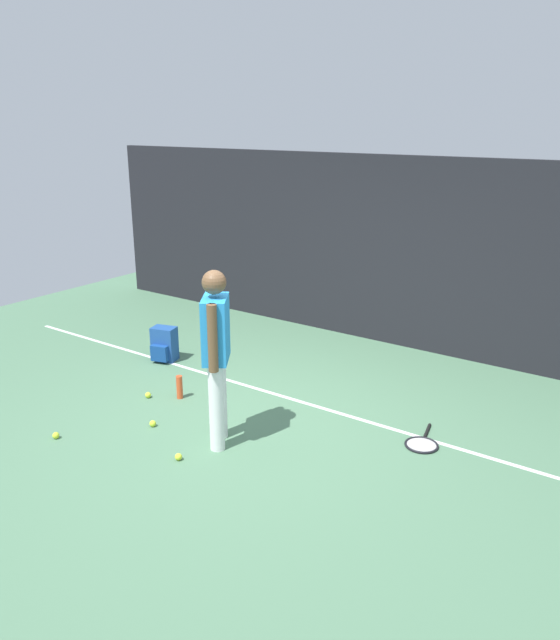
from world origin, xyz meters
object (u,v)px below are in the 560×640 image
Objects in this scene: tennis_player at (216,348)px; tennis_ball_far_left at (148,395)px; backpack at (164,345)px; tennis_ball_by_fence at (153,424)px; water_bottle at (180,387)px; tennis_ball_mid_court at (178,457)px; tennis_ball_near_player at (56,435)px; tennis_racket at (422,444)px.

tennis_player reaches higher than tennis_ball_far_left.
backpack is 1.85m from tennis_ball_by_fence.
backpack is at bearing 131.40° from tennis_ball_by_fence.
tennis_ball_far_left is (-0.55, 0.45, 0.00)m from tennis_ball_by_fence.
tennis_ball_far_left is at bearing -145.74° from water_bottle.
tennis_ball_mid_court is (-0.09, -0.47, -0.93)m from tennis_player.
tennis_ball_near_player is (0.63, -2.10, -0.18)m from backpack.
water_bottle is (-2.63, -0.57, 0.12)m from tennis_racket.
backpack reaches higher than tennis_racket.
tennis_racket is 1.45× the size of backpack.
tennis_racket is 9.64× the size of tennis_ball_near_player.
backpack is (-3.59, 0.16, 0.20)m from tennis_racket.
tennis_player is 25.76× the size of tennis_ball_near_player.
tennis_player is 25.76× the size of tennis_ball_by_fence.
tennis_ball_mid_court is 1.00× the size of tennis_ball_far_left.
tennis_ball_near_player is at bearing -129.18° from tennis_ball_by_fence.
tennis_racket is at bearing 89.98° from tennis_player.
backpack is 6.67× the size of tennis_ball_by_fence.
tennis_ball_far_left is at bearing 140.27° from tennis_ball_by_fence.
backpack reaches higher than water_bottle.
water_bottle is at bearing 34.26° from tennis_ball_far_left.
tennis_ball_near_player is at bearing -91.99° from tennis_ball_far_left.
tennis_player is 1.05m from tennis_ball_mid_court.
tennis_ball_mid_court and tennis_ball_far_left have the same top height.
tennis_ball_near_player is 1.18m from tennis_ball_far_left.
tennis_ball_far_left is (0.04, 1.18, 0.00)m from tennis_ball_near_player.
tennis_ball_far_left is (-1.22, 0.78, 0.00)m from tennis_ball_mid_court.
backpack is at bearing 125.91° from tennis_ball_far_left.
tennis_racket is 3.60m from backpack.
tennis_ball_near_player and tennis_ball_by_fence have the same top height.
tennis_player reaches higher than tennis_ball_by_fence.
tennis_ball_by_fence and tennis_ball_mid_court have the same top height.
tennis_ball_near_player is 0.93m from tennis_ball_by_fence.
backpack is 6.67× the size of tennis_ball_mid_court.
tennis_ball_mid_court is at bearing -44.68° from tennis_player.
tennis_ball_mid_court is at bearing -25.91° from tennis_ball_by_fence.
water_bottle reaches higher than tennis_ball_mid_court.
backpack reaches higher than tennis_ball_mid_court.
tennis_ball_mid_court is at bearing -58.00° from backpack.
tennis_racket is 9.64× the size of tennis_ball_far_left.
backpack is 6.67× the size of tennis_ball_far_left.
tennis_player is 2.17m from tennis_racket.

